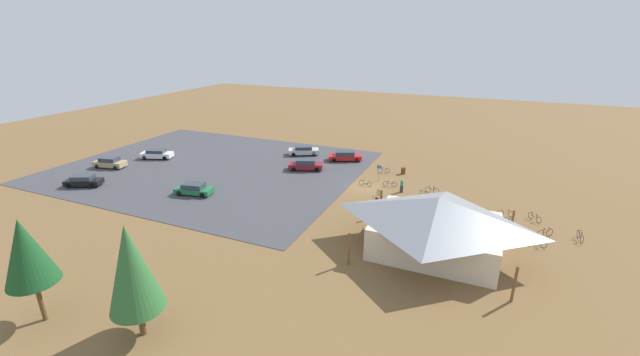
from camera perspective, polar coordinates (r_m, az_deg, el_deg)
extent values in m
plane|color=brown|center=(48.96, 6.51, -1.30)|extent=(160.00, 160.00, 0.00)
cube|color=#424247|center=(57.89, -15.20, 1.56)|extent=(40.39, 32.48, 0.05)
cube|color=beige|center=(35.76, 16.20, -7.99)|extent=(10.26, 7.93, 2.86)
pyramid|color=gray|center=(34.68, 16.60, -4.33)|extent=(12.54, 10.21, 2.15)
cylinder|color=brown|center=(40.20, 25.85, -6.06)|extent=(0.20, 0.20, 2.86)
cylinder|color=brown|center=(41.08, 8.76, -3.58)|extent=(0.20, 0.20, 2.86)
cylinder|color=brown|center=(31.50, 26.18, -13.54)|extent=(0.20, 0.20, 2.86)
cylinder|color=brown|center=(32.62, 4.15, -10.06)|extent=(0.20, 0.20, 2.86)
cylinder|color=brown|center=(54.17, 11.89, 1.04)|extent=(0.60, 0.60, 0.90)
cylinder|color=#99999E|center=(50.80, 8.47, 0.74)|extent=(0.08, 0.08, 2.20)
cube|color=#1959B2|center=(50.54, 8.52, 1.60)|extent=(0.56, 0.04, 0.40)
cylinder|color=brown|center=(28.47, -24.29, -18.19)|extent=(0.40, 0.40, 1.98)
cone|color=#2D6633|center=(26.39, -25.49, -11.61)|extent=(3.29, 3.29, 5.65)
cylinder|color=brown|center=(32.47, -35.25, -14.23)|extent=(0.29, 0.29, 2.96)
cone|color=#194C23|center=(30.78, -36.63, -8.46)|extent=(3.10, 3.10, 4.40)
torus|color=black|center=(48.42, 16.37, -1.82)|extent=(0.71, 0.13, 0.71)
torus|color=black|center=(48.64, 15.29, -1.61)|extent=(0.71, 0.13, 0.71)
cylinder|color=#722D9E|center=(48.49, 15.84, -1.59)|extent=(0.88, 0.15, 0.04)
cylinder|color=#722D9E|center=(48.41, 16.05, -1.52)|extent=(0.04, 0.04, 0.42)
cube|color=black|center=(48.34, 16.07, -1.29)|extent=(0.21, 0.11, 0.05)
cylinder|color=#722D9E|center=(48.54, 15.42, -1.40)|extent=(0.04, 0.04, 0.42)
cylinder|color=black|center=(48.47, 15.44, -1.17)|extent=(0.10, 0.48, 0.03)
torus|color=black|center=(40.93, 28.30, -7.68)|extent=(0.57, 0.55, 0.75)
torus|color=black|center=(40.38, 29.43, -8.26)|extent=(0.57, 0.55, 0.75)
cylinder|color=black|center=(40.60, 28.89, -7.81)|extent=(0.72, 0.70, 0.04)
cylinder|color=black|center=(40.66, 28.71, -7.59)|extent=(0.04, 0.04, 0.43)
cube|color=black|center=(40.57, 28.76, -7.32)|extent=(0.20, 0.20, 0.05)
cylinder|color=black|center=(40.32, 29.38, -7.88)|extent=(0.04, 0.04, 0.52)
cylinder|color=black|center=(40.21, 29.44, -7.55)|extent=(0.36, 0.37, 0.03)
torus|color=black|center=(42.39, 25.90, -6.38)|extent=(0.20, 0.66, 0.67)
torus|color=black|center=(43.29, 25.55, -5.77)|extent=(0.20, 0.66, 0.67)
cylinder|color=silver|center=(42.79, 25.74, -5.94)|extent=(0.26, 0.94, 0.04)
cylinder|color=silver|center=(42.59, 25.83, -5.92)|extent=(0.04, 0.04, 0.42)
cube|color=black|center=(42.50, 25.87, -5.67)|extent=(0.12, 0.21, 0.05)
cylinder|color=silver|center=(43.10, 25.63, -5.55)|extent=(0.04, 0.04, 0.47)
cylinder|color=black|center=(43.01, 25.68, -5.26)|extent=(0.47, 0.14, 0.03)
torus|color=black|center=(45.31, 25.84, -4.69)|extent=(0.65, 0.12, 0.65)
torus|color=black|center=(45.12, 24.50, -4.58)|extent=(0.65, 0.12, 0.65)
cylinder|color=orange|center=(45.17, 25.19, -4.51)|extent=(0.98, 0.16, 0.04)
cylinder|color=orange|center=(45.17, 25.45, -4.41)|extent=(0.04, 0.04, 0.42)
cube|color=black|center=(45.09, 25.49, -4.17)|extent=(0.21, 0.10, 0.05)
cylinder|color=orange|center=(45.06, 24.67, -4.35)|extent=(0.04, 0.04, 0.41)
cylinder|color=black|center=(44.98, 24.71, -4.11)|extent=(0.09, 0.48, 0.03)
torus|color=black|center=(46.68, 15.04, -2.56)|extent=(0.49, 0.50, 0.66)
torus|color=black|center=(47.41, 14.37, -2.14)|extent=(0.49, 0.50, 0.66)
cylinder|color=yellow|center=(47.00, 14.71, -2.22)|extent=(0.65, 0.67, 0.04)
cylinder|color=yellow|center=(46.83, 14.84, -2.18)|extent=(0.04, 0.04, 0.43)
cube|color=black|center=(46.75, 14.87, -1.93)|extent=(0.20, 0.20, 0.05)
cylinder|color=yellow|center=(47.26, 14.45, -1.94)|extent=(0.04, 0.04, 0.42)
cylinder|color=black|center=(47.18, 14.48, -1.71)|extent=(0.37, 0.36, 0.03)
torus|color=black|center=(54.02, 8.64, 1.08)|extent=(0.65, 0.28, 0.68)
torus|color=black|center=(54.13, 9.64, 1.06)|extent=(0.65, 0.28, 0.68)
cylinder|color=#197A7F|center=(54.03, 9.15, 1.18)|extent=(0.83, 0.34, 0.04)
cylinder|color=#197A7F|center=(53.99, 8.97, 1.26)|extent=(0.04, 0.04, 0.38)
cube|color=black|center=(53.93, 8.98, 1.45)|extent=(0.22, 0.15, 0.05)
cylinder|color=#197A7F|center=(54.04, 9.55, 1.30)|extent=(0.04, 0.04, 0.49)
cylinder|color=black|center=(53.96, 9.57, 1.55)|extent=(0.20, 0.46, 0.03)
torus|color=black|center=(49.43, 9.38, -0.83)|extent=(0.64, 0.17, 0.64)
torus|color=black|center=(49.42, 10.62, -0.92)|extent=(0.64, 0.17, 0.64)
cylinder|color=#2347B7|center=(49.38, 10.01, -0.76)|extent=(0.97, 0.24, 0.04)
cylinder|color=#2347B7|center=(49.36, 9.79, -0.66)|extent=(0.04, 0.04, 0.36)
cube|color=black|center=(49.30, 9.80, -0.47)|extent=(0.21, 0.12, 0.05)
cylinder|color=#2347B7|center=(49.34, 10.51, -0.67)|extent=(0.04, 0.04, 0.43)
cylinder|color=black|center=(49.27, 10.53, -0.44)|extent=(0.13, 0.48, 0.03)
torus|color=black|center=(42.22, 29.15, -7.00)|extent=(0.62, 0.48, 0.74)
torus|color=black|center=(42.85, 30.11, -6.79)|extent=(0.62, 0.48, 0.74)
cylinder|color=red|center=(42.48, 29.67, -6.75)|extent=(0.73, 0.56, 0.04)
cylinder|color=red|center=(42.33, 29.52, -6.66)|extent=(0.04, 0.04, 0.46)
cube|color=black|center=(42.23, 29.57, -6.38)|extent=(0.21, 0.18, 0.05)
cylinder|color=red|center=(42.69, 30.07, -6.54)|extent=(0.04, 0.04, 0.46)
cylinder|color=black|center=(42.60, 30.13, -6.26)|extent=(0.31, 0.40, 0.03)
torus|color=black|center=(49.36, 5.98, -0.67)|extent=(0.67, 0.06, 0.67)
torus|color=black|center=(49.07, 7.12, -0.85)|extent=(0.67, 0.06, 0.67)
cylinder|color=#B7B7BC|center=(49.17, 6.56, -0.64)|extent=(0.95, 0.06, 0.04)
cylinder|color=#B7B7BC|center=(49.19, 6.35, -0.50)|extent=(0.04, 0.04, 0.42)
cube|color=black|center=(49.12, 6.36, -0.27)|extent=(0.20, 0.09, 0.05)
cylinder|color=#B7B7BC|center=(49.02, 7.02, -0.61)|extent=(0.04, 0.04, 0.41)
cylinder|color=black|center=(48.95, 7.03, -0.38)|extent=(0.04, 0.48, 0.03)
torus|color=black|center=(45.14, 28.93, -5.30)|extent=(0.46, 0.55, 0.67)
torus|color=black|center=(45.80, 28.05, -4.79)|extent=(0.46, 0.55, 0.67)
cylinder|color=#1E7F38|center=(45.43, 28.51, -4.92)|extent=(0.63, 0.76, 0.04)
cylinder|color=#1E7F38|center=(45.27, 28.69, -4.89)|extent=(0.04, 0.04, 0.42)
cube|color=black|center=(45.19, 28.74, -4.65)|extent=(0.19, 0.21, 0.05)
cylinder|color=#1E7F38|center=(45.65, 28.18, -4.59)|extent=(0.04, 0.04, 0.44)
cylinder|color=black|center=(45.56, 28.23, -4.34)|extent=(0.39, 0.33, 0.03)
torus|color=black|center=(43.05, 33.50, -7.35)|extent=(0.14, 0.76, 0.76)
torus|color=black|center=(43.87, 33.16, -6.79)|extent=(0.14, 0.76, 0.76)
cylinder|color=#722D9E|center=(43.41, 33.36, -6.92)|extent=(0.15, 0.89, 0.04)
cylinder|color=#722D9E|center=(43.22, 33.45, -6.89)|extent=(0.04, 0.04, 0.47)
cube|color=black|center=(43.12, 33.51, -6.60)|extent=(0.11, 0.21, 0.05)
cylinder|color=#722D9E|center=(43.70, 33.25, -6.58)|extent=(0.04, 0.04, 0.44)
cylinder|color=black|center=(43.62, 33.30, -6.33)|extent=(0.48, 0.09, 0.03)
torus|color=black|center=(46.47, 8.34, -2.09)|extent=(0.49, 0.62, 0.75)
torus|color=black|center=(45.66, 8.78, -2.53)|extent=(0.49, 0.62, 0.75)
cylinder|color=black|center=(46.02, 8.57, -2.17)|extent=(0.56, 0.72, 0.04)
cylinder|color=black|center=(46.14, 8.49, -2.01)|extent=(0.04, 0.04, 0.39)
cube|color=black|center=(46.07, 8.50, -1.78)|extent=(0.19, 0.21, 0.05)
cylinder|color=black|center=(45.65, 8.76, -2.20)|extent=(0.04, 0.04, 0.49)
cylinder|color=black|center=(45.56, 8.77, -1.92)|extent=(0.40, 0.32, 0.03)
cube|color=white|center=(64.26, -22.41, 3.11)|extent=(4.90, 3.25, 0.69)
cube|color=#2D3842|center=(64.11, -22.48, 3.60)|extent=(2.94, 2.37, 0.47)
cylinder|color=black|center=(64.34, -23.92, 2.69)|extent=(0.68, 0.42, 0.64)
cylinder|color=black|center=(65.69, -23.32, 3.11)|extent=(0.68, 0.42, 0.64)
cylinder|color=black|center=(62.98, -21.41, 2.68)|extent=(0.68, 0.42, 0.64)
cylinder|color=black|center=(64.36, -20.85, 3.12)|extent=(0.68, 0.42, 0.64)
cube|color=#1E6B3D|center=(48.48, -17.66, -1.68)|extent=(4.56, 2.63, 0.57)
cube|color=#2D3842|center=(48.28, -17.73, -1.05)|extent=(2.67, 2.04, 0.56)
cylinder|color=black|center=(48.64, -19.58, -2.07)|extent=(0.67, 0.34, 0.64)
cylinder|color=black|center=(49.90, -18.66, -1.40)|extent=(0.67, 0.34, 0.64)
cylinder|color=black|center=(47.22, -16.55, -2.39)|extent=(0.67, 0.34, 0.64)
cylinder|color=black|center=(48.52, -15.68, -1.69)|extent=(0.67, 0.34, 0.64)
cube|color=black|center=(56.70, -30.85, -0.48)|extent=(4.55, 3.29, 0.62)
cube|color=#2D3842|center=(56.52, -30.95, 0.07)|extent=(2.77, 2.35, 0.54)
cylinder|color=black|center=(56.90, -32.41, -0.94)|extent=(0.67, 0.46, 0.64)
cylinder|color=black|center=(58.10, -31.68, -0.41)|extent=(0.67, 0.46, 0.64)
cylinder|color=black|center=(55.44, -29.90, -0.96)|extent=(0.67, 0.46, 0.64)
cylinder|color=black|center=(56.67, -29.20, -0.41)|extent=(0.67, 0.46, 0.64)
cube|color=tan|center=(62.69, -27.96, 1.85)|extent=(4.56, 2.66, 0.69)
cube|color=#2D3842|center=(62.52, -28.05, 2.39)|extent=(2.68, 2.04, 0.57)
cylinder|color=black|center=(63.10, -29.38, 1.47)|extent=(0.67, 0.35, 0.64)
cylinder|color=black|center=(64.23, -28.52, 1.92)|extent=(0.67, 0.35, 0.64)
cylinder|color=black|center=(61.29, -27.29, 1.34)|extent=(0.67, 0.35, 0.64)
cylinder|color=black|center=(62.45, -26.45, 1.80)|extent=(0.67, 0.35, 0.64)
cube|color=red|center=(58.55, 3.60, 3.03)|extent=(5.12, 3.63, 0.63)
cube|color=#2D3842|center=(58.37, 3.62, 3.61)|extent=(3.11, 2.58, 0.60)
cylinder|color=black|center=(57.74, 2.04, 2.59)|extent=(0.67, 0.46, 0.64)
cylinder|color=black|center=(59.31, 1.98, 3.07)|extent=(0.67, 0.46, 0.64)
cylinder|color=black|center=(57.96, 5.25, 2.58)|extent=(0.67, 0.46, 0.64)
cylinder|color=black|center=(59.52, 5.11, 3.07)|extent=(0.67, 0.46, 0.64)
cube|color=#BCBCC1|center=(61.28, -2.38, 3.87)|extent=(4.94, 3.76, 0.68)
cube|color=#2D3842|center=(61.12, -2.39, 4.40)|extent=(3.04, 2.65, 0.49)
cylinder|color=black|center=(60.54, -3.84, 3.40)|extent=(0.67, 0.48, 0.64)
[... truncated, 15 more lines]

